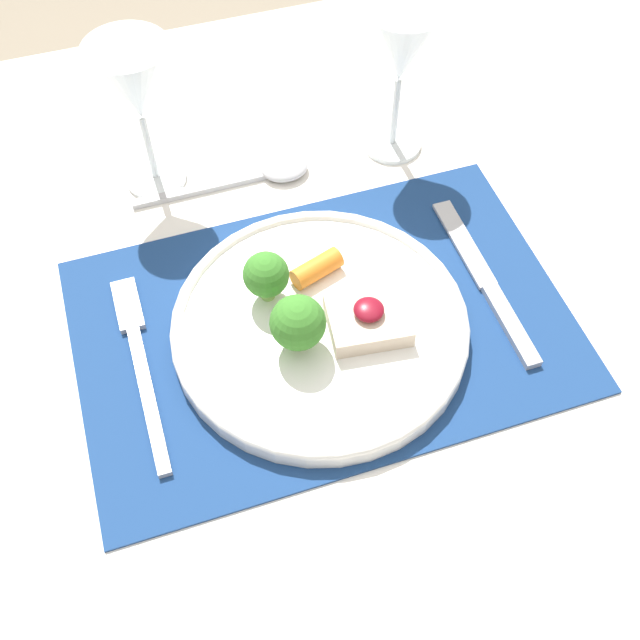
{
  "coord_description": "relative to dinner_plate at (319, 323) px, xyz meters",
  "views": [
    {
      "loc": [
        -0.13,
        -0.39,
        1.37
      ],
      "look_at": [
        -0.01,
        -0.01,
        0.79
      ],
      "focal_mm": 42.0,
      "sensor_mm": 36.0,
      "label": 1
    }
  ],
  "objects": [
    {
      "name": "fork",
      "position": [
        -0.17,
        0.02,
        -0.01
      ],
      "size": [
        0.02,
        0.22,
        0.01
      ],
      "rotation": [
        0.0,
        0.0,
        -0.04
      ],
      "color": "#B2B2B7",
      "rests_on": "placemat"
    },
    {
      "name": "wine_glass_near",
      "position": [
        0.16,
        0.23,
        0.11
      ],
      "size": [
        0.09,
        0.09,
        0.18
      ],
      "color": "white",
      "rests_on": "dining_table"
    },
    {
      "name": "dinner_plate",
      "position": [
        0.0,
        0.0,
        0.0
      ],
      "size": [
        0.28,
        0.28,
        0.08
      ],
      "color": "white",
      "rests_on": "placemat"
    },
    {
      "name": "knife",
      "position": [
        0.18,
        -0.01,
        -0.01
      ],
      "size": [
        0.02,
        0.22,
        0.01
      ],
      "rotation": [
        0.0,
        0.0,
        0.02
      ],
      "color": "#B2B2B7",
      "rests_on": "placemat"
    },
    {
      "name": "wine_glass_far",
      "position": [
        -0.11,
        0.26,
        0.11
      ],
      "size": [
        0.09,
        0.09,
        0.17
      ],
      "color": "white",
      "rests_on": "dining_table"
    },
    {
      "name": "placemat",
      "position": [
        0.01,
        0.01,
        -0.02
      ],
      "size": [
        0.47,
        0.31,
        0.0
      ],
      "primitive_type": "cube",
      "color": "navy",
      "rests_on": "dining_table"
    },
    {
      "name": "dining_table",
      "position": [
        0.01,
        0.01,
        -0.1
      ],
      "size": [
        1.5,
        1.05,
        0.77
      ],
      "color": "white",
      "rests_on": "ground_plane"
    },
    {
      "name": "ground_plane",
      "position": [
        0.01,
        0.01,
        -0.79
      ],
      "size": [
        8.0,
        8.0,
        0.0
      ],
      "primitive_type": "plane",
      "color": "gray"
    },
    {
      "name": "spoon",
      "position": [
        0.01,
        0.22,
        -0.01
      ],
      "size": [
        0.2,
        0.04,
        0.02
      ],
      "rotation": [
        0.0,
        0.0,
        0.0
      ],
      "color": "#B2B2B7",
      "rests_on": "dining_table"
    }
  ]
}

